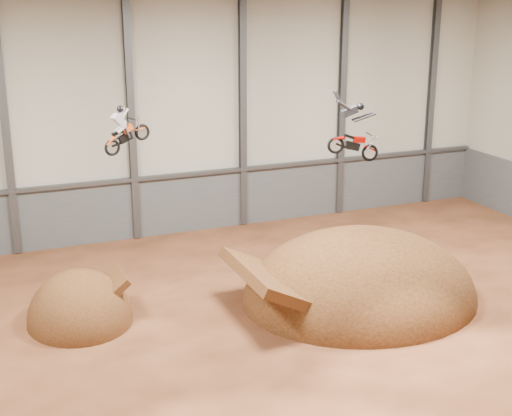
{
  "coord_description": "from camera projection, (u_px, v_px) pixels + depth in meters",
  "views": [
    {
      "loc": [
        -11.85,
        -24.3,
        13.76
      ],
      "look_at": [
        -0.24,
        4.0,
        4.5
      ],
      "focal_mm": 50.0,
      "sensor_mm": 36.0,
      "label": 1
    }
  ],
  "objects": [
    {
      "name": "landing_ramp",
      "position": [
        359.0,
        298.0,
        33.45
      ],
      "size": [
        11.19,
        9.9,
        6.46
      ],
      "primitive_type": "ellipsoid",
      "color": "#3B200E",
      "rests_on": "ground"
    },
    {
      "name": "steel_column_1",
      "position": [
        5.0,
        128.0,
        37.25
      ],
      "size": [
        0.4,
        0.36,
        13.9
      ],
      "primitive_type": "cube",
      "color": "#47494F",
      "rests_on": "ground"
    },
    {
      "name": "steel_column_2",
      "position": [
        131.0,
        119.0,
        39.67
      ],
      "size": [
        0.4,
        0.36,
        13.9
      ],
      "primitive_type": "cube",
      "color": "#47494F",
      "rests_on": "ground"
    },
    {
      "name": "floor",
      "position": [
        298.0,
        336.0,
        29.81
      ],
      "size": [
        40.0,
        40.0,
        0.0
      ],
      "primitive_type": "plane",
      "color": "#4D2514",
      "rests_on": "ground"
    },
    {
      "name": "steel_column_5",
      "position": [
        431.0,
        100.0,
        46.94
      ],
      "size": [
        0.4,
        0.36,
        13.9
      ],
      "primitive_type": "cube",
      "color": "#47494F",
      "rests_on": "ground"
    },
    {
      "name": "steel_rail",
      "position": [
        190.0,
        174.0,
        41.84
      ],
      "size": [
        39.8,
        0.35,
        0.2
      ],
      "primitive_type": "cube",
      "color": "#47494F",
      "rests_on": "lower_band_back"
    },
    {
      "name": "back_wall",
      "position": [
        188.0,
        115.0,
        41.06
      ],
      "size": [
        40.0,
        0.1,
        14.0
      ],
      "primitive_type": "cube",
      "color": "beige",
      "rests_on": "ground"
    },
    {
      "name": "lower_band_back",
      "position": [
        191.0,
        203.0,
        42.49
      ],
      "size": [
        39.8,
        0.18,
        3.5
      ],
      "primitive_type": "cube",
      "color": "#52555A",
      "rests_on": "ground"
    },
    {
      "name": "fmx_rider_b",
      "position": [
        352.0,
        127.0,
        30.13
      ],
      "size": [
        3.69,
        1.67,
        3.27
      ],
      "primitive_type": null,
      "rotation": [
        0.0,
        0.25,
        -0.23
      ],
      "color": "#BB0600"
    },
    {
      "name": "fmx_rider_a",
      "position": [
        129.0,
        124.0,
        28.85
      ],
      "size": [
        2.74,
        1.47,
        2.5
      ],
      "primitive_type": null,
      "rotation": [
        0.0,
        -0.33,
        0.27
      ],
      "color": "#EB5517"
    },
    {
      "name": "steel_column_4",
      "position": [
        342.0,
        106.0,
        44.52
      ],
      "size": [
        0.4,
        0.36,
        13.9
      ],
      "primitive_type": "cube",
      "color": "#47494F",
      "rests_on": "ground"
    },
    {
      "name": "takeoff_ramp",
      "position": [
        80.0,
        321.0,
        31.16
      ],
      "size": [
        4.51,
        5.21,
        4.51
      ],
      "primitive_type": "ellipsoid",
      "color": "#3B200E",
      "rests_on": "ground"
    },
    {
      "name": "steel_column_3",
      "position": [
        243.0,
        112.0,
        42.09
      ],
      "size": [
        0.4,
        0.36,
        13.9
      ],
      "primitive_type": "cube",
      "color": "#47494F",
      "rests_on": "ground"
    }
  ]
}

